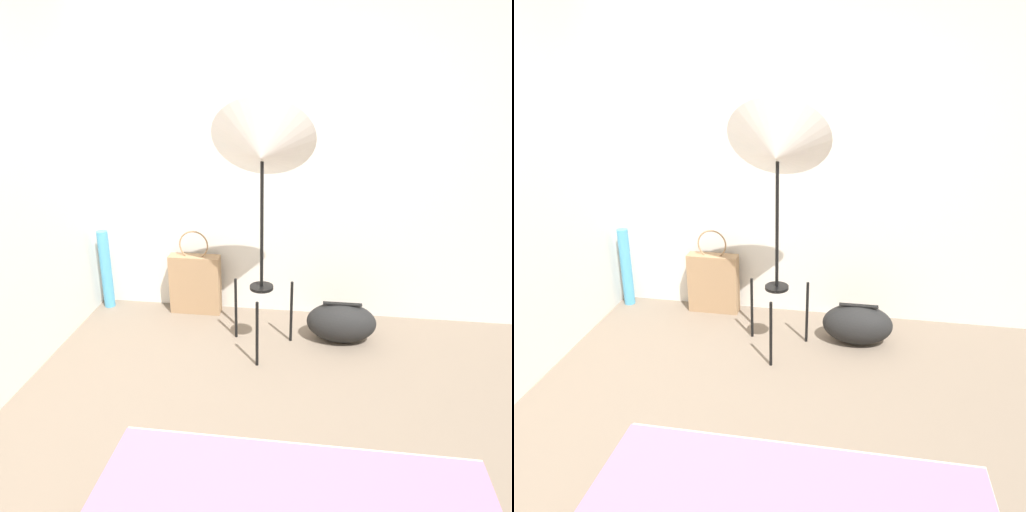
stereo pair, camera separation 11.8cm
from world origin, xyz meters
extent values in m
cube|color=silver|center=(0.00, 2.17, 1.30)|extent=(8.00, 0.05, 2.60)
cube|color=#D6668E|center=(0.08, -0.10, 0.42)|extent=(1.42, 0.48, 0.04)
cylinder|color=black|center=(-0.24, 1.33, 0.23)|extent=(0.02, 0.02, 0.46)
cylinder|color=black|center=(-0.44, 1.68, 0.23)|extent=(0.02, 0.02, 0.46)
cylinder|color=black|center=(-0.05, 1.68, 0.23)|extent=(0.02, 0.02, 0.46)
cylinder|color=black|center=(-0.24, 1.56, 0.46)|extent=(0.16, 0.16, 0.02)
cylinder|color=black|center=(-0.24, 1.56, 0.92)|extent=(0.02, 0.02, 0.92)
cone|color=white|center=(-0.24, 1.56, 1.38)|extent=(0.65, 0.52, 0.62)
cube|color=#9E7A56|center=(-0.83, 2.03, 0.24)|extent=(0.40, 0.12, 0.48)
torus|color=#9E7A56|center=(-0.83, 2.03, 0.57)|extent=(0.23, 0.01, 0.23)
ellipsoid|color=black|center=(0.31, 1.73, 0.14)|extent=(0.49, 0.29, 0.29)
cube|color=black|center=(0.31, 1.73, 0.29)|extent=(0.27, 0.04, 0.01)
cylinder|color=#4CA3D1|center=(-1.56, 2.03, 0.32)|extent=(0.09, 0.09, 0.64)
camera|label=1|loc=(0.13, -1.46, 1.86)|focal=35.00mm
camera|label=2|loc=(0.24, -1.44, 1.86)|focal=35.00mm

